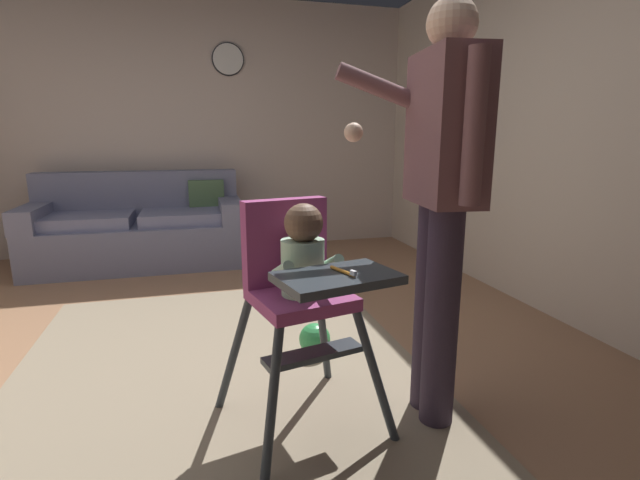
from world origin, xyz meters
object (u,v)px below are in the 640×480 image
(couch, at_px, (140,229))
(adult_standing, at_px, (441,195))
(high_chair, at_px, (300,274))
(toy_ball_second, at_px, (315,339))
(wall_clock, at_px, (228,59))

(couch, xyz_separation_m, adult_standing, (1.46, -2.98, 0.63))
(high_chair, bearing_deg, adult_standing, 69.50)
(high_chair, bearing_deg, couch, -175.27)
(toy_ball_second, bearing_deg, high_chair, -109.46)
(couch, distance_m, toy_ball_second, 2.56)
(high_chair, relative_size, toy_ball_second, 5.39)
(couch, height_order, high_chair, high_chair)
(adult_standing, distance_m, wall_clock, 3.64)
(adult_standing, distance_m, toy_ball_second, 1.16)
(adult_standing, relative_size, toy_ball_second, 9.62)
(high_chair, height_order, toy_ball_second, high_chair)
(couch, relative_size, toy_ball_second, 10.81)
(couch, bearing_deg, wall_clock, 117.27)
(couch, distance_m, adult_standing, 3.37)
(couch, bearing_deg, toy_ball_second, 25.99)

